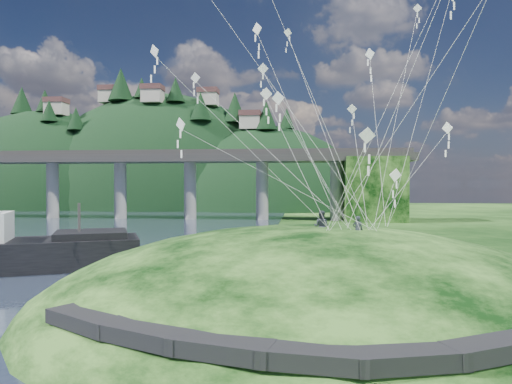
{
  "coord_description": "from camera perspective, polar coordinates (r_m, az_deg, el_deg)",
  "views": [
    {
      "loc": [
        7.13,
        -25.76,
        7.56
      ],
      "look_at": [
        4.0,
        6.0,
        7.0
      ],
      "focal_mm": 32.0,
      "sensor_mm": 36.0,
      "label": 1
    }
  ],
  "objects": [
    {
      "name": "grass_hill",
      "position": [
        29.21,
        7.38,
        -17.07
      ],
      "size": [
        36.0,
        32.0,
        13.0
      ],
      "color": "black",
      "rests_on": "ground"
    },
    {
      "name": "kite_flyers",
      "position": [
        27.58,
        9.11,
        -2.46
      ],
      "size": [
        2.89,
        1.81,
        1.97
      ],
      "color": "#272C35",
      "rests_on": "ground"
    },
    {
      "name": "kite_swarm",
      "position": [
        30.61,
        10.55,
        17.69
      ],
      "size": [
        20.24,
        16.1,
        17.95
      ],
      "color": "white",
      "rests_on": "ground"
    },
    {
      "name": "ground",
      "position": [
        27.78,
        -9.8,
        -14.8
      ],
      "size": [
        320.0,
        320.0,
        0.0
      ],
      "primitive_type": "plane",
      "color": "black",
      "rests_on": "ground"
    },
    {
      "name": "far_ridge",
      "position": [
        157.1,
        -13.27,
        -4.5
      ],
      "size": [
        153.0,
        70.0,
        94.5
      ],
      "color": "black",
      "rests_on": "ground"
    },
    {
      "name": "bridge",
      "position": [
        101.57,
        -13.69,
        2.18
      ],
      "size": [
        160.0,
        11.0,
        15.0
      ],
      "color": "#2D2B2B",
      "rests_on": "ground"
    },
    {
      "name": "footpath",
      "position": [
        16.93,
        6.77,
        -17.87
      ],
      "size": [
        22.29,
        5.84,
        0.83
      ],
      "color": "black",
      "rests_on": "ground"
    },
    {
      "name": "wooden_dock",
      "position": [
        36.27,
        -12.05,
        -10.44
      ],
      "size": [
        12.2,
        3.7,
        0.86
      ],
      "color": "#362A16",
      "rests_on": "ground"
    }
  ]
}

